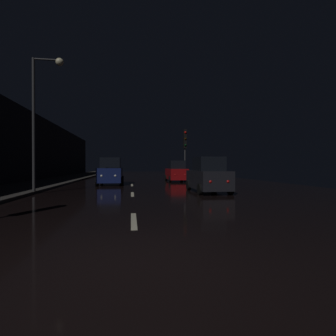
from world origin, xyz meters
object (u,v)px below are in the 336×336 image
object	(u,v)px
car_parked_right_far	(176,172)
car_parked_right_near	(208,176)
streetlamp_overhead	(42,104)
car_approaching_headlights	(111,172)
traffic_light_far_right	(185,143)

from	to	relation	value
car_parked_right_far	car_parked_right_near	xyz separation A→B (m)	(0.00, -10.69, 0.00)
streetlamp_overhead	car_approaching_headlights	xyz separation A→B (m)	(3.24, 6.93, -4.01)
streetlamp_overhead	car_parked_right_near	world-z (taller)	streetlamp_overhead
car_parked_right_far	car_parked_right_near	distance (m)	10.69
traffic_light_far_right	car_approaching_headlights	size ratio (longest dim) A/B	1.16
streetlamp_overhead	car_parked_right_near	distance (m)	10.36
car_parked_right_far	car_parked_right_near	size ratio (longest dim) A/B	1.00
streetlamp_overhead	car_parked_right_far	distance (m)	14.53
streetlamp_overhead	car_parked_right_near	bearing A→B (deg)	-3.00
traffic_light_far_right	streetlamp_overhead	bearing A→B (deg)	-49.09
streetlamp_overhead	car_approaching_headlights	world-z (taller)	streetlamp_overhead
traffic_light_far_right	car_parked_right_near	distance (m)	10.68
traffic_light_far_right	streetlamp_overhead	distance (m)	14.25
streetlamp_overhead	car_parked_right_far	world-z (taller)	streetlamp_overhead
car_approaching_headlights	car_parked_right_far	world-z (taller)	car_approaching_headlights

